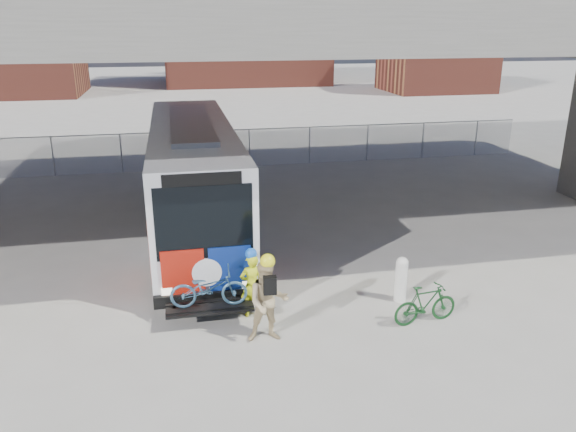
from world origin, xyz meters
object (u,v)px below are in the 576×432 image
object	(u,v)px
bike_parked	(426,304)
cyclist_tan	(268,300)
bus	(193,169)
bollard	(401,277)
cyclist_hivis	(252,283)

from	to	relation	value
bike_parked	cyclist_tan	bearing A→B (deg)	83.00
bus	bike_parked	size ratio (longest dim) A/B	8.01
bollard	cyclist_hivis	xyz separation A→B (m)	(-3.77, 0.00, 0.20)
cyclist_hivis	cyclist_tan	world-z (taller)	cyclist_tan
bike_parked	cyclist_hivis	bearing A→B (deg)	66.33
bus	bike_parked	xyz separation A→B (m)	(4.92, -7.50, -1.62)
cyclist_tan	bike_parked	bearing A→B (deg)	3.86
bike_parked	bus	bearing A→B (deg)	26.46
cyclist_hivis	bollard	bearing A→B (deg)	173.09
bus	cyclist_tan	xyz separation A→B (m)	(1.22, -7.49, -1.14)
cyclist_hivis	cyclist_tan	distance (m)	1.19
bus	cyclist_tan	distance (m)	7.67
bollard	cyclist_tan	xyz separation A→B (m)	(-3.57, -1.17, 0.34)
cyclist_tan	cyclist_hivis	bearing A→B (deg)	103.48
bus	cyclist_hivis	size ratio (longest dim) A/B	7.45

